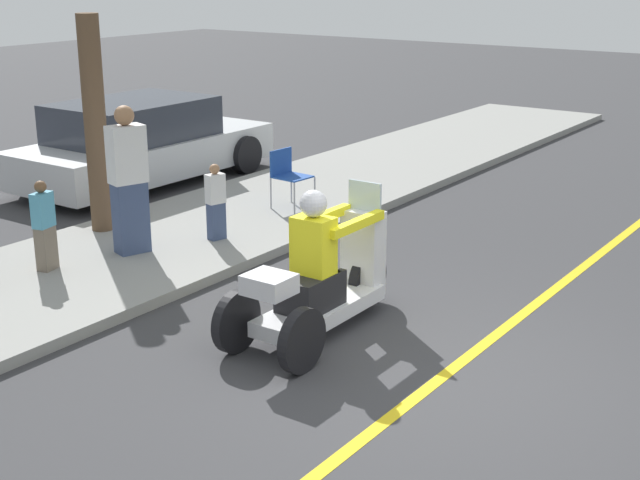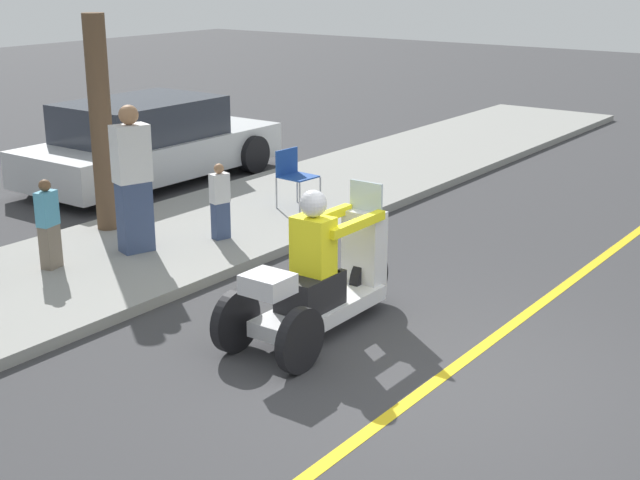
# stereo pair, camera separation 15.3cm
# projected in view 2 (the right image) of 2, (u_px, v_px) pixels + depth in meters

# --- Properties ---
(ground_plane) EXTENTS (60.00, 60.00, 0.00)m
(ground_plane) POSITION_uv_depth(u_px,v_px,m) (435.00, 382.00, 7.68)
(ground_plane) COLOR #38383A
(lane_stripe) EXTENTS (24.00, 0.12, 0.01)m
(lane_stripe) POSITION_uv_depth(u_px,v_px,m) (451.00, 370.00, 7.90)
(lane_stripe) COLOR gold
(lane_stripe) RESTS_ON ground
(sidewalk_strip) EXTENTS (28.00, 2.80, 0.12)m
(sidewalk_strip) POSITION_uv_depth(u_px,v_px,m) (84.00, 271.00, 10.25)
(sidewalk_strip) COLOR gray
(sidewalk_strip) RESTS_ON ground
(motorcycle_trike) EXTENTS (2.27, 0.85, 1.46)m
(motorcycle_trike) POSITION_uv_depth(u_px,v_px,m) (321.00, 282.00, 8.57)
(motorcycle_trike) COLOR black
(motorcycle_trike) RESTS_ON ground
(spectator_end_of_line) EXTENTS (0.48, 0.37, 1.77)m
(spectator_end_of_line) POSITION_uv_depth(u_px,v_px,m) (133.00, 182.00, 10.52)
(spectator_end_of_line) COLOR #38476B
(spectator_end_of_line) RESTS_ON sidewalk_strip
(spectator_far_back) EXTENTS (0.27, 0.20, 1.04)m
(spectator_far_back) POSITION_uv_depth(u_px,v_px,m) (48.00, 226.00, 10.04)
(spectator_far_back) COLOR #726656
(spectator_far_back) RESTS_ON sidewalk_strip
(spectator_near_curb) EXTENTS (0.26, 0.19, 0.97)m
(spectator_near_curb) POSITION_uv_depth(u_px,v_px,m) (220.00, 203.00, 11.12)
(spectator_near_curb) COLOR #38476B
(spectator_near_curb) RESTS_ON sidewalk_strip
(folding_chair_set_back) EXTENTS (0.50, 0.50, 0.82)m
(folding_chair_set_back) POSITION_uv_depth(u_px,v_px,m) (293.00, 172.00, 12.57)
(folding_chair_set_back) COLOR #A5A8AD
(folding_chair_set_back) RESTS_ON sidewalk_strip
(parked_car_lot_left) EXTENTS (4.43, 2.06, 1.36)m
(parked_car_lot_left) POSITION_uv_depth(u_px,v_px,m) (149.00, 143.00, 14.45)
(parked_car_lot_left) COLOR silver
(parked_car_lot_left) RESTS_ON ground
(tree_trunk) EXTENTS (0.28, 0.28, 2.75)m
(tree_trunk) POSITION_uv_depth(u_px,v_px,m) (101.00, 124.00, 11.29)
(tree_trunk) COLOR brown
(tree_trunk) RESTS_ON sidewalk_strip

